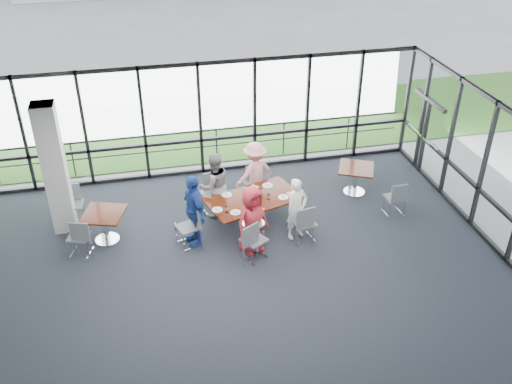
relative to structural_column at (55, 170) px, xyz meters
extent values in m
cube|color=#1F212C|center=(3.60, -3.00, -1.61)|extent=(12.00, 10.00, 0.02)
cube|color=white|center=(3.60, -3.00, 1.60)|extent=(12.00, 10.00, 0.04)
cube|color=white|center=(3.60, 2.00, 0.00)|extent=(12.00, 0.10, 3.20)
cube|color=white|center=(9.60, -3.00, 0.00)|extent=(0.10, 10.00, 3.20)
cube|color=black|center=(9.60, 0.75, -0.55)|extent=(0.12, 1.60, 2.10)
cube|color=silver|center=(0.00, 0.00, 0.00)|extent=(0.50, 0.50, 3.20)
cube|color=gray|center=(3.60, 7.00, -1.62)|extent=(80.00, 70.00, 0.02)
cube|color=#316324|center=(3.60, 5.00, -1.59)|extent=(80.00, 5.00, 0.01)
cylinder|color=#2D2D33|center=(3.60, 2.60, -1.10)|extent=(12.00, 0.06, 0.06)
cube|color=#3C1308|center=(4.43, -0.86, -0.87)|extent=(2.43, 1.78, 0.04)
cylinder|color=silver|center=(4.43, -0.86, -1.25)|extent=(0.12, 0.12, 0.71)
cylinder|color=silver|center=(4.43, -0.86, -1.59)|extent=(0.56, 0.56, 0.03)
cube|color=#3C1308|center=(0.96, -0.74, -0.87)|extent=(1.14, 1.14, 0.04)
cylinder|color=silver|center=(0.96, -0.74, -1.25)|extent=(0.12, 0.12, 0.71)
cube|color=#3C1308|center=(7.37, 0.02, -0.87)|extent=(1.16, 1.16, 0.04)
cylinder|color=silver|center=(7.37, 0.02, -1.25)|extent=(0.12, 0.12, 0.71)
imported|color=#B82631|center=(4.18, -1.85, -0.78)|extent=(0.95, 0.84, 1.64)
imported|color=white|center=(5.30, -1.55, -0.84)|extent=(0.66, 0.58, 1.52)
imported|color=gray|center=(3.60, -0.23, -0.75)|extent=(0.93, 0.70, 1.70)
imported|color=pink|center=(4.70, 0.21, -0.77)|extent=(1.19, 0.90, 1.65)
imported|color=navy|center=(2.97, -1.26, -0.72)|extent=(0.81, 1.14, 1.77)
cylinder|color=white|center=(3.90, -1.38, -0.84)|extent=(0.24, 0.24, 0.01)
cylinder|color=white|center=(5.13, -0.99, -0.84)|extent=(0.25, 0.25, 0.01)
cylinder|color=white|center=(3.84, -0.58, -0.84)|extent=(0.26, 0.26, 0.01)
cylinder|color=white|center=(4.89, -0.38, -0.84)|extent=(0.26, 0.26, 0.01)
cylinder|color=white|center=(3.51, -1.18, -0.84)|extent=(0.25, 0.25, 0.01)
cylinder|color=white|center=(4.21, -1.21, -0.78)|extent=(0.07, 0.07, 0.14)
cylinder|color=white|center=(4.77, -0.99, -0.78)|extent=(0.07, 0.07, 0.14)
cylinder|color=white|center=(4.38, -0.64, -0.79)|extent=(0.06, 0.06, 0.13)
cylinder|color=white|center=(3.71, -1.30, -0.78)|extent=(0.07, 0.07, 0.15)
cube|color=beige|center=(4.40, -1.42, -0.85)|extent=(0.37, 0.39, 0.00)
cube|color=beige|center=(5.40, -0.85, -0.85)|extent=(0.34, 0.28, 0.00)
cube|color=beige|center=(4.52, -0.41, -0.85)|extent=(0.35, 0.35, 0.00)
cube|color=black|center=(4.53, -0.80, -0.83)|extent=(0.10, 0.07, 0.04)
cylinder|color=#B60312|center=(4.42, -0.84, -0.76)|extent=(0.06, 0.06, 0.18)
cylinder|color=#1B652A|center=(4.49, -0.75, -0.75)|extent=(0.05, 0.05, 0.20)
camera|label=1|loc=(1.98, -12.03, 6.31)|focal=40.00mm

